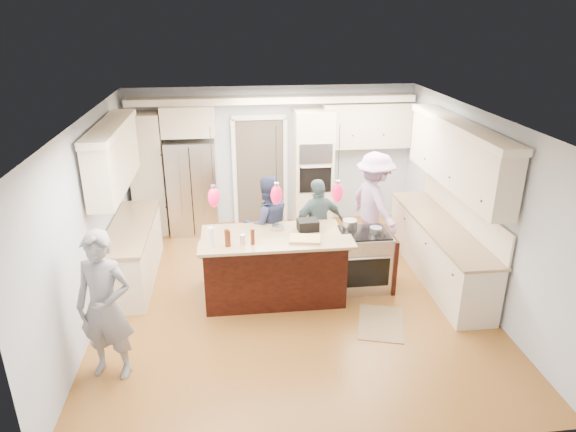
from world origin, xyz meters
name	(u,v)px	position (x,y,z in m)	size (l,w,h in m)	color
ground_plane	(291,295)	(0.00, 0.00, 0.00)	(6.00, 6.00, 0.00)	#9B612A
room_shell	(291,181)	(0.00, 0.00, 1.82)	(5.54, 6.04, 2.72)	#B2BCC6
refrigerator	(193,187)	(-1.55, 2.64, 0.90)	(0.90, 0.70, 1.80)	#B7B7BC
oven_column	(313,169)	(0.75, 2.67, 1.15)	(0.72, 0.69, 2.30)	beige
back_upper_cabinets	(234,144)	(-0.75, 2.76, 1.67)	(5.30, 0.61, 2.54)	beige
right_counter_run	(445,216)	(2.44, 0.30, 1.06)	(0.64, 3.10, 2.51)	beige
left_cabinets	(126,218)	(-2.44, 0.80, 1.06)	(0.64, 2.30, 2.51)	beige
kitchen_island	(274,265)	(-0.25, 0.07, 0.49)	(2.10, 1.46, 1.12)	black
island_range	(365,259)	(1.16, 0.15, 0.46)	(0.82, 0.71, 0.92)	#B7B7BC
pendant_lights	(276,195)	(-0.25, -0.51, 1.80)	(1.75, 0.15, 1.03)	black
person_bar_end	(105,306)	(-2.30, -1.52, 0.91)	(0.66, 0.44, 1.82)	slate
person_far_left	(267,225)	(-0.28, 0.85, 0.81)	(0.79, 0.62, 1.63)	#2A3252
person_far_right	(318,225)	(0.55, 0.85, 0.77)	(0.90, 0.38, 1.54)	#475F64
person_range_side	(374,204)	(1.60, 1.30, 0.91)	(1.18, 0.68, 1.82)	#A887B5
floor_rug	(381,323)	(1.15, -0.90, 0.01)	(0.60, 0.88, 0.01)	#957C51
water_bottle	(211,238)	(-1.11, -0.55, 1.26)	(0.07, 0.07, 0.28)	silver
beer_bottle_a	(229,239)	(-0.89, -0.54, 1.23)	(0.05, 0.05, 0.21)	#4B1E0D
beer_bottle_b	(253,236)	(-0.57, -0.52, 1.23)	(0.06, 0.06, 0.23)	#4B1E0D
beer_bottle_c	(227,238)	(-0.91, -0.55, 1.24)	(0.06, 0.06, 0.24)	#4B1E0D
drink_can	(242,240)	(-0.71, -0.50, 1.19)	(0.07, 0.07, 0.13)	#B7B7BC
cutting_board	(305,239)	(0.14, -0.47, 1.14)	(0.41, 0.29, 0.03)	tan
pot_large	(350,224)	(0.95, 0.33, 0.98)	(0.22, 0.22, 0.13)	#B7B7BC
pot_small	(376,230)	(1.29, 0.09, 0.97)	(0.18, 0.18, 0.09)	#B7B7BC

